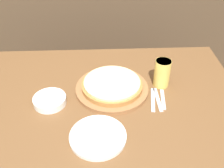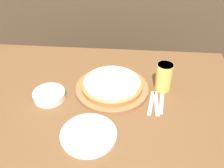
% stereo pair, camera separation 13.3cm
% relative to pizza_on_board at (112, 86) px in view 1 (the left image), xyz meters
% --- Properties ---
extents(dining_table, '(1.44, 0.93, 0.76)m').
position_rel_pizza_on_board_xyz_m(dining_table, '(-0.06, -0.04, -0.40)').
color(dining_table, brown).
rests_on(dining_table, ground_plane).
extents(pizza_on_board, '(0.38, 0.38, 0.06)m').
position_rel_pizza_on_board_xyz_m(pizza_on_board, '(0.00, 0.00, 0.00)').
color(pizza_on_board, '#99663D').
rests_on(pizza_on_board, dining_table).
extents(beer_glass, '(0.08, 0.08, 0.15)m').
position_rel_pizza_on_board_xyz_m(beer_glass, '(0.26, 0.04, 0.06)').
color(beer_glass, '#E5C65B').
rests_on(beer_glass, dining_table).
extents(dinner_plate, '(0.24, 0.24, 0.02)m').
position_rel_pizza_on_board_xyz_m(dinner_plate, '(-0.07, -0.32, -0.02)').
color(dinner_plate, white).
rests_on(dinner_plate, dining_table).
extents(side_bowl, '(0.16, 0.16, 0.04)m').
position_rel_pizza_on_board_xyz_m(side_bowl, '(-0.31, -0.09, -0.01)').
color(side_bowl, white).
rests_on(side_bowl, dining_table).
extents(fork, '(0.04, 0.18, 0.00)m').
position_rel_pizza_on_board_xyz_m(fork, '(0.20, -0.09, -0.02)').
color(fork, silver).
rests_on(fork, dining_table).
extents(dinner_knife, '(0.02, 0.18, 0.00)m').
position_rel_pizza_on_board_xyz_m(dinner_knife, '(0.22, -0.09, -0.02)').
color(dinner_knife, silver).
rests_on(dinner_knife, dining_table).
extents(spoon, '(0.04, 0.15, 0.00)m').
position_rel_pizza_on_board_xyz_m(spoon, '(0.25, -0.09, -0.02)').
color(spoon, silver).
rests_on(spoon, dining_table).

